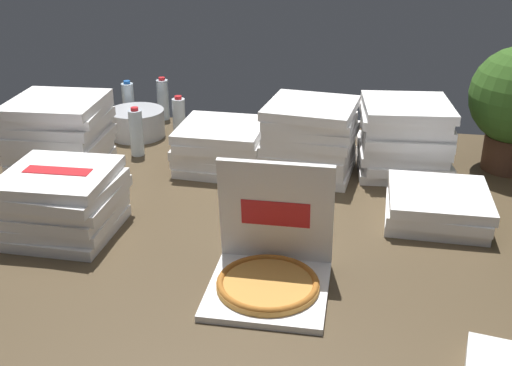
% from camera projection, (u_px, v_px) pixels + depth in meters
% --- Properties ---
extents(ground_plane, '(3.20, 2.40, 0.02)m').
position_uv_depth(ground_plane, '(237.00, 230.00, 2.34)').
color(ground_plane, '#4C3D28').
extents(open_pizza_box, '(0.37, 0.37, 0.38)m').
position_uv_depth(open_pizza_box, '(270.00, 266.00, 1.96)').
color(open_pizza_box, white).
rests_on(open_pizza_box, ground_plane).
extents(pizza_stack_right_far, '(0.39, 0.39, 0.24)m').
position_uv_depth(pizza_stack_right_far, '(63.00, 202.00, 2.27)').
color(pizza_stack_right_far, white).
rests_on(pizza_stack_right_far, ground_plane).
extents(pizza_stack_left_near, '(0.39, 0.39, 0.12)m').
position_uv_depth(pizza_stack_left_near, '(437.00, 206.00, 2.37)').
color(pizza_stack_left_near, white).
rests_on(pizza_stack_left_near, ground_plane).
extents(pizza_stack_left_far, '(0.42, 0.42, 0.35)m').
position_uv_depth(pizza_stack_left_far, '(60.00, 139.00, 2.69)').
color(pizza_stack_left_far, white).
rests_on(pizza_stack_left_far, ground_plane).
extents(pizza_stack_center_far, '(0.42, 0.41, 0.32)m').
position_uv_depth(pizza_stack_center_far, '(310.00, 138.00, 2.76)').
color(pizza_stack_center_far, white).
rests_on(pizza_stack_center_far, ground_plane).
extents(pizza_stack_center_near, '(0.42, 0.42, 0.32)m').
position_uv_depth(pizza_stack_center_near, '(404.00, 137.00, 2.77)').
color(pizza_stack_center_near, white).
rests_on(pizza_stack_center_near, ground_plane).
extents(pizza_stack_left_mid, '(0.41, 0.40, 0.20)m').
position_uv_depth(pizza_stack_left_mid, '(222.00, 146.00, 2.84)').
color(pizza_stack_left_mid, white).
rests_on(pizza_stack_left_mid, ground_plane).
extents(ice_bucket, '(0.28, 0.28, 0.14)m').
position_uv_depth(ice_bucket, '(137.00, 123.00, 3.22)').
color(ice_bucket, '#B7BABF').
rests_on(ice_bucket, ground_plane).
extents(water_bottle_0, '(0.06, 0.06, 0.23)m').
position_uv_depth(water_bottle_0, '(92.00, 113.00, 3.23)').
color(water_bottle_0, silver).
rests_on(water_bottle_0, ground_plane).
extents(water_bottle_1, '(0.06, 0.06, 0.23)m').
position_uv_depth(water_bottle_1, '(136.00, 132.00, 2.96)').
color(water_bottle_1, silver).
rests_on(water_bottle_1, ground_plane).
extents(water_bottle_2, '(0.06, 0.06, 0.23)m').
position_uv_depth(water_bottle_2, '(179.00, 120.00, 3.13)').
color(water_bottle_2, white).
rests_on(water_bottle_2, ground_plane).
extents(water_bottle_3, '(0.06, 0.06, 0.23)m').
position_uv_depth(water_bottle_3, '(163.00, 99.00, 3.45)').
color(water_bottle_3, silver).
rests_on(water_bottle_3, ground_plane).
extents(water_bottle_4, '(0.06, 0.06, 0.23)m').
position_uv_depth(water_bottle_4, '(129.00, 103.00, 3.38)').
color(water_bottle_4, silver).
rests_on(water_bottle_4, ground_plane).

